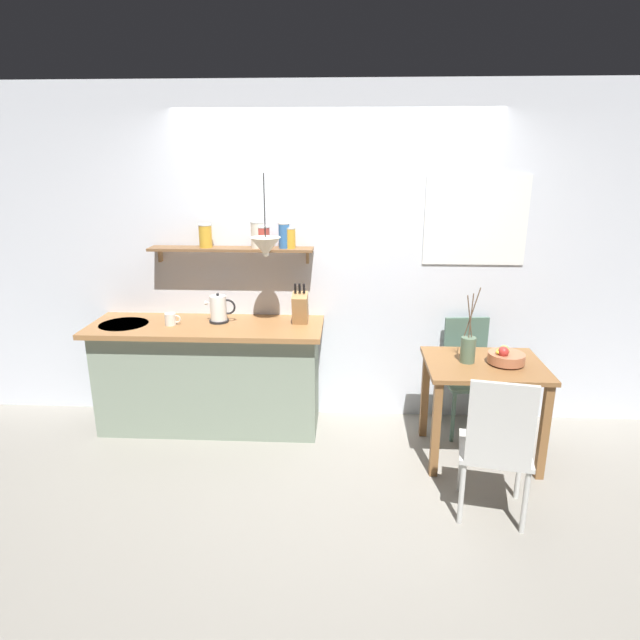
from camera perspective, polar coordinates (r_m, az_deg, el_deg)
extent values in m
plane|color=gray|center=(4.31, 1.19, -13.20)|extent=(14.00, 14.00, 0.00)
cube|color=silver|center=(4.45, 4.16, 6.39)|extent=(6.80, 0.10, 2.70)
cube|color=white|center=(4.45, 16.00, 9.98)|extent=(0.79, 0.01, 0.69)
cube|color=silver|center=(4.46, 15.99, 9.98)|extent=(0.73, 0.01, 0.63)
cube|color=gray|center=(4.54, -11.44, -5.96)|extent=(1.74, 0.52, 0.84)
cube|color=#9E6B3D|center=(4.37, -11.84, -0.70)|extent=(1.83, 0.63, 0.04)
cylinder|color=#B7BABF|center=(4.55, -19.85, -0.44)|extent=(0.38, 0.38, 0.01)
cube|color=brown|center=(4.37, -9.30, 7.34)|extent=(1.30, 0.18, 0.02)
cube|color=#99754C|center=(4.62, -16.37, 6.62)|extent=(0.02, 0.06, 0.12)
cube|color=#99754C|center=(4.37, -1.30, 6.76)|extent=(0.02, 0.06, 0.12)
cylinder|color=gold|center=(4.40, -11.89, 8.55)|extent=(0.10, 0.10, 0.17)
cylinder|color=silver|center=(4.39, -11.97, 9.72)|extent=(0.11, 0.11, 0.01)
cylinder|color=beige|center=(4.31, -6.56, 8.78)|extent=(0.10, 0.10, 0.19)
cylinder|color=silver|center=(4.30, -6.61, 10.13)|extent=(0.11, 0.11, 0.01)
cylinder|color=#BC4238|center=(4.31, -6.01, 8.56)|extent=(0.11, 0.11, 0.16)
cylinder|color=silver|center=(4.30, -6.05, 9.67)|extent=(0.12, 0.12, 0.01)
cylinder|color=#3366A3|center=(4.28, -3.78, 8.75)|extent=(0.09, 0.09, 0.19)
cylinder|color=silver|center=(4.27, -3.80, 10.05)|extent=(0.09, 0.09, 0.01)
cylinder|color=gold|center=(4.28, -3.11, 8.51)|extent=(0.08, 0.08, 0.15)
cylinder|color=silver|center=(4.27, -3.12, 9.57)|extent=(0.08, 0.08, 0.01)
cube|color=brown|center=(4.07, 16.84, -4.54)|extent=(0.83, 0.67, 0.03)
cube|color=brown|center=(3.89, 12.02, -11.14)|extent=(0.06, 0.06, 0.71)
cube|color=brown|center=(4.07, 22.40, -10.80)|extent=(0.06, 0.06, 0.71)
cube|color=brown|center=(4.40, 10.91, -7.66)|extent=(0.06, 0.06, 0.71)
cube|color=brown|center=(4.56, 20.12, -7.53)|extent=(0.06, 0.06, 0.71)
cube|color=silver|center=(3.59, 17.80, -12.80)|extent=(0.49, 0.48, 0.03)
cube|color=silver|center=(3.30, 18.41, -10.35)|extent=(0.37, 0.10, 0.51)
cylinder|color=silver|center=(3.87, 20.10, -14.52)|extent=(0.03, 0.03, 0.42)
cylinder|color=silver|center=(3.84, 14.57, -14.26)|extent=(0.03, 0.03, 0.42)
cylinder|color=silver|center=(3.58, 20.66, -17.38)|extent=(0.03, 0.03, 0.42)
cylinder|color=silver|center=(3.55, 14.59, -17.13)|extent=(0.03, 0.03, 0.42)
cube|color=#4C6B5B|center=(4.52, 15.45, -6.20)|extent=(0.45, 0.45, 0.03)
cube|color=#4C6B5B|center=(4.60, 14.97, -2.50)|extent=(0.36, 0.07, 0.46)
cylinder|color=#4C6B5B|center=(4.42, 13.75, -9.84)|extent=(0.03, 0.03, 0.42)
cylinder|color=#4C6B5B|center=(4.53, 18.01, -9.53)|extent=(0.03, 0.03, 0.42)
cylinder|color=#4C6B5B|center=(4.71, 12.57, -7.97)|extent=(0.03, 0.03, 0.42)
cylinder|color=#4C6B5B|center=(4.82, 16.58, -7.74)|extent=(0.03, 0.03, 0.42)
cylinder|color=#BC704C|center=(4.09, 18.85, -4.29)|extent=(0.12, 0.12, 0.01)
cylinder|color=#BC704C|center=(4.08, 18.90, -3.76)|extent=(0.26, 0.26, 0.07)
ellipsoid|color=yellow|center=(4.05, 18.54, -3.04)|extent=(0.14, 0.14, 0.04)
sphere|color=red|center=(4.01, 18.64, -3.16)|extent=(0.07, 0.07, 0.07)
sphere|color=#8EA84C|center=(4.03, 18.69, -3.04)|extent=(0.08, 0.08, 0.08)
cylinder|color=#567056|center=(4.02, 15.22, -3.02)|extent=(0.10, 0.10, 0.19)
cylinder|color=brown|center=(3.93, 15.39, 0.36)|extent=(0.06, 0.03, 0.31)
cylinder|color=brown|center=(3.93, 15.53, 0.43)|extent=(0.01, 0.02, 0.32)
cylinder|color=brown|center=(3.94, 15.66, 0.80)|extent=(0.09, 0.03, 0.36)
cylinder|color=black|center=(4.40, -10.51, -0.09)|extent=(0.15, 0.15, 0.02)
cylinder|color=white|center=(4.37, -10.59, 1.25)|extent=(0.13, 0.13, 0.20)
sphere|color=black|center=(4.35, -10.67, 2.65)|extent=(0.02, 0.02, 0.02)
cone|color=white|center=(4.38, -11.67, 1.76)|extent=(0.04, 0.04, 0.04)
torus|color=black|center=(4.35, -9.63, 1.37)|extent=(0.13, 0.02, 0.13)
cube|color=tan|center=(4.26, -2.09, 1.29)|extent=(0.12, 0.19, 0.26)
cylinder|color=black|center=(4.20, -2.60, 3.34)|extent=(0.02, 0.04, 0.08)
cylinder|color=black|center=(4.19, -2.14, 3.34)|extent=(0.02, 0.04, 0.08)
cylinder|color=black|center=(4.19, -1.69, 3.33)|extent=(0.02, 0.04, 0.08)
cylinder|color=white|center=(4.40, -15.39, 0.09)|extent=(0.09, 0.09, 0.09)
torus|color=white|center=(4.39, -14.76, 0.10)|extent=(0.06, 0.01, 0.06)
cylinder|color=black|center=(4.00, -5.83, 11.82)|extent=(0.01, 0.01, 0.45)
cone|color=beige|center=(4.04, -5.71, 7.62)|extent=(0.22, 0.22, 0.14)
sphere|color=white|center=(4.04, -5.69, 6.92)|extent=(0.04, 0.04, 0.04)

